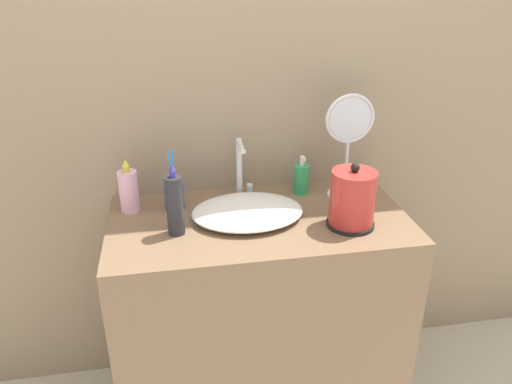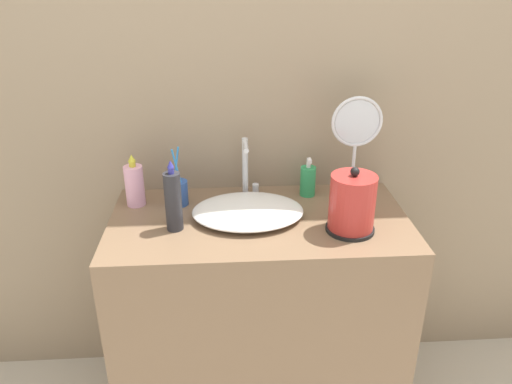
# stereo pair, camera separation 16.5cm
# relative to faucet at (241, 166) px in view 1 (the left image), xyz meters

# --- Properties ---
(wall_back) EXTENTS (6.00, 0.04, 2.60)m
(wall_back) POSITION_rel_faucet_xyz_m (0.03, 0.10, 0.36)
(wall_back) COLOR gray
(wall_back) RESTS_ON ground_plane
(vanity_counter) EXTENTS (1.02, 0.53, 0.82)m
(vanity_counter) POSITION_rel_faucet_xyz_m (0.03, -0.19, -0.53)
(vanity_counter) COLOR brown
(vanity_counter) RESTS_ON ground_plane
(sink_basin) EXTENTS (0.38, 0.29, 0.05)m
(sink_basin) POSITION_rel_faucet_xyz_m (-0.00, -0.17, -0.10)
(sink_basin) COLOR white
(sink_basin) RESTS_ON vanity_counter
(faucet) EXTENTS (0.06, 0.12, 0.22)m
(faucet) POSITION_rel_faucet_xyz_m (0.00, 0.00, 0.00)
(faucet) COLOR silver
(faucet) RESTS_ON vanity_counter
(electric_kettle) EXTENTS (0.16, 0.16, 0.22)m
(electric_kettle) POSITION_rel_faucet_xyz_m (0.32, -0.29, -0.03)
(electric_kettle) COLOR black
(electric_kettle) RESTS_ON vanity_counter
(toothbrush_cup) EXTENTS (0.07, 0.07, 0.22)m
(toothbrush_cup) POSITION_rel_faucet_xyz_m (-0.25, -0.06, -0.07)
(toothbrush_cup) COLOR #2D519E
(toothbrush_cup) RESTS_ON vanity_counter
(lotion_bottle) EXTENTS (0.06, 0.06, 0.15)m
(lotion_bottle) POSITION_rel_faucet_xyz_m (0.23, -0.01, -0.06)
(lotion_bottle) COLOR #2D9956
(lotion_bottle) RESTS_ON vanity_counter
(shampoo_bottle) EXTENTS (0.07, 0.07, 0.19)m
(shampoo_bottle) POSITION_rel_faucet_xyz_m (-0.40, -0.05, -0.04)
(shampoo_bottle) COLOR #EAA8C6
(shampoo_bottle) RESTS_ON vanity_counter
(mouthwash_bottle) EXTENTS (0.05, 0.05, 0.24)m
(mouthwash_bottle) POSITION_rel_faucet_xyz_m (-0.25, -0.24, -0.02)
(mouthwash_bottle) COLOR #28282D
(mouthwash_bottle) RESTS_ON vanity_counter
(vanity_mirror) EXTENTS (0.18, 0.12, 0.39)m
(vanity_mirror) POSITION_rel_faucet_xyz_m (0.37, -0.07, 0.10)
(vanity_mirror) COLOR silver
(vanity_mirror) RESTS_ON vanity_counter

